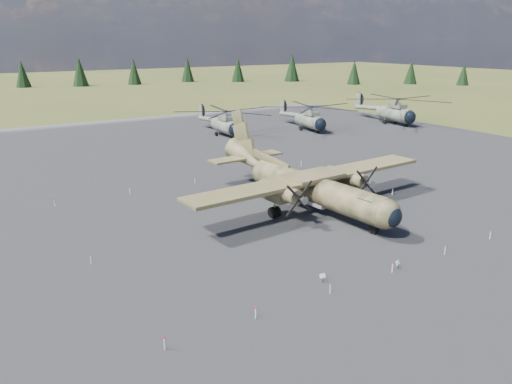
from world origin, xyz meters
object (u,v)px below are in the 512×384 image
transport_plane (306,182)px  helicopter_near (225,118)px  helicopter_far (396,106)px  helicopter_mid (310,113)px

transport_plane → helicopter_near: size_ratio=1.31×
helicopter_near → helicopter_far: helicopter_far is taller
helicopter_mid → helicopter_far: (19.24, -3.25, 0.42)m
transport_plane → helicopter_mid: transport_plane is taller
helicopter_mid → transport_plane: bearing=-122.0°
transport_plane → helicopter_near: (12.06, 38.71, 0.57)m
helicopter_near → helicopter_mid: 16.46m
helicopter_near → transport_plane: bearing=-104.8°
transport_plane → helicopter_far: transport_plane is taller
transport_plane → helicopter_mid: 44.86m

